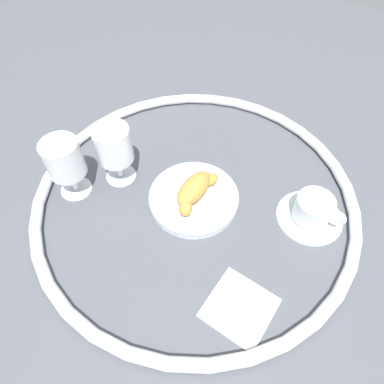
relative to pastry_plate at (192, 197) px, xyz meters
name	(u,v)px	position (x,y,z in m)	size (l,w,h in m)	color
ground_plane	(195,199)	(-0.01, 0.00, -0.01)	(2.20, 2.20, 0.00)	#4C4F56
table_chrome_rim	(195,196)	(-0.01, 0.00, 0.00)	(0.69, 0.69, 0.02)	silver
pastry_plate	(192,197)	(0.00, 0.00, 0.00)	(0.19, 0.19, 0.02)	silver
croissant_large	(193,189)	(0.00, 0.00, 0.03)	(0.14, 0.07, 0.04)	#CC893D
coffee_cup_near	(313,211)	(-0.08, 0.23, 0.01)	(0.14, 0.14, 0.06)	silver
juice_glass_left	(114,147)	(0.02, -0.18, 0.08)	(0.08, 0.08, 0.14)	white
juice_glass_right	(65,161)	(0.10, -0.24, 0.08)	(0.08, 0.08, 0.14)	white
folded_napkin	(240,307)	(0.16, 0.19, -0.01)	(0.11, 0.11, 0.01)	silver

